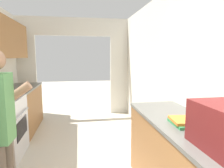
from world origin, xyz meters
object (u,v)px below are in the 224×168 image
(range_oven, at_px, (0,129))
(knife, at_px, (15,91))
(book_stack, at_px, (184,122))
(person, at_px, (0,136))

(range_oven, relative_size, knife, 3.70)
(book_stack, xyz_separation_m, knife, (-2.08, 2.12, -0.02))
(book_stack, height_order, knife, book_stack)
(person, bearing_deg, knife, 14.91)
(range_oven, bearing_deg, book_stack, -34.64)
(knife, bearing_deg, person, -114.14)
(range_oven, height_order, knife, range_oven)
(range_oven, xyz_separation_m, person, (0.50, -1.32, 0.39))
(person, height_order, knife, person)
(book_stack, bearing_deg, range_oven, 145.36)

